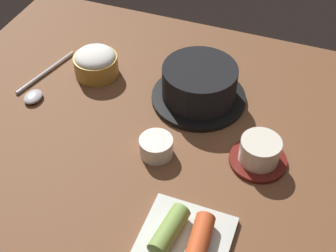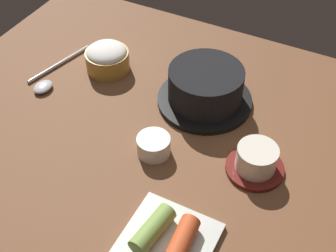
# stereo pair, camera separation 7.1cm
# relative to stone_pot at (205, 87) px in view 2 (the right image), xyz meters

# --- Properties ---
(dining_table) EXTENTS (1.00, 0.76, 0.02)m
(dining_table) POSITION_rel_stone_pot_xyz_m (-0.04, -0.10, -0.05)
(dining_table) COLOR brown
(dining_table) RESTS_ON ground
(stone_pot) EXTENTS (0.20, 0.20, 0.08)m
(stone_pot) POSITION_rel_stone_pot_xyz_m (0.00, 0.00, 0.00)
(stone_pot) COLOR black
(stone_pot) RESTS_ON dining_table
(rice_bowl) EXTENTS (0.10, 0.10, 0.06)m
(rice_bowl) POSITION_rel_stone_pot_xyz_m (-0.24, 0.00, -0.01)
(rice_bowl) COLOR #B78C38
(rice_bowl) RESTS_ON dining_table
(tea_cup_with_saucer) EXTENTS (0.11, 0.11, 0.05)m
(tea_cup_with_saucer) POSITION_rel_stone_pot_xyz_m (0.15, -0.13, -0.01)
(tea_cup_with_saucer) COLOR maroon
(tea_cup_with_saucer) RESTS_ON dining_table
(banchan_cup_center) EXTENTS (0.06, 0.06, 0.04)m
(banchan_cup_center) POSITION_rel_stone_pot_xyz_m (-0.03, -0.17, -0.02)
(banchan_cup_center) COLOR white
(banchan_cup_center) RESTS_ON dining_table
(kimchi_plate) EXTENTS (0.14, 0.14, 0.04)m
(kimchi_plate) POSITION_rel_stone_pot_xyz_m (0.08, -0.33, -0.03)
(kimchi_plate) COLOR silver
(kimchi_plate) RESTS_ON dining_table
(spoon) EXTENTS (0.06, 0.19, 0.01)m
(spoon) POSITION_rel_stone_pot_xyz_m (-0.33, -0.09, -0.03)
(spoon) COLOR #B7B7BC
(spoon) RESTS_ON dining_table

